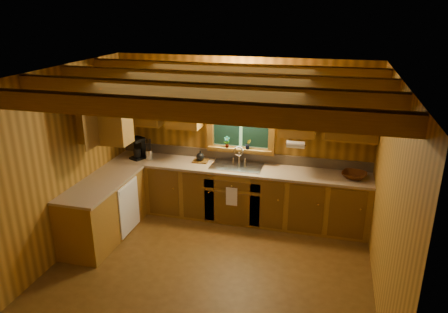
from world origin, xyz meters
The scene contains 20 objects.
room centered at (0.00, 0.00, 1.30)m, with size 4.20×4.20×4.20m.
ceiling_beams centered at (0.00, 0.00, 2.49)m, with size 4.20×2.54×0.18m.
base_cabinets centered at (-0.49, 1.28, 0.43)m, with size 4.20×2.22×0.86m.
countertop centered at (-0.48, 1.29, 0.88)m, with size 4.20×2.24×0.04m.
backsplash centered at (0.00, 1.89, 0.98)m, with size 4.20×0.02×0.16m, color #9A8667.
dishwasher_panel centered at (-1.47, 0.68, 0.43)m, with size 0.02×0.60×0.80m, color white.
upper_cabinets centered at (-0.56, 1.42, 1.84)m, with size 4.19×1.77×0.78m.
window centered at (0.00, 1.87, 1.53)m, with size 1.12×0.08×1.00m.
window_sill centered at (0.00, 1.82, 1.12)m, with size 1.06×0.14×0.04m, color brown.
wall_sconce centered at (0.00, 1.75, 2.16)m, with size 0.45×0.21×0.17m.
paper_towel_roll centered at (0.92, 1.53, 1.37)m, with size 0.11×0.11×0.27m, color white.
dish_towel centered at (0.00, 1.26, 0.52)m, with size 0.18×0.01×0.30m, color white.
sink centered at (0.00, 1.60, 0.86)m, with size 0.82×0.48×0.43m.
coffee_maker centered at (-1.69, 1.58, 1.08)m, with size 0.20×0.26×0.36m.
utensil_crock centered at (-1.50, 1.55, 0.99)m, with size 0.13×0.13×0.36m.
cutting_board centered at (-0.63, 1.66, 0.91)m, with size 0.25×0.18×0.02m, color brown.
teakettle centered at (-0.63, 1.66, 0.99)m, with size 0.13×0.13×0.17m.
wicker_basket centered at (1.81, 1.58, 0.94)m, with size 0.36×0.36×0.09m, color #48230C.
potted_plant_left centered at (-0.21, 1.80, 1.24)m, with size 0.10×0.07×0.19m, color brown.
potted_plant_right centered at (0.14, 1.81, 1.22)m, with size 0.09×0.07×0.17m, color brown.
Camera 1 is at (1.41, -4.56, 3.35)m, focal length 33.86 mm.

